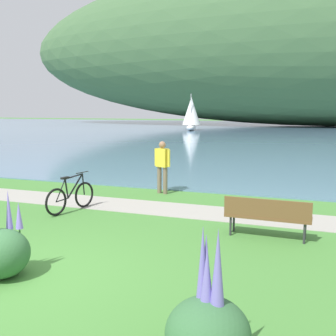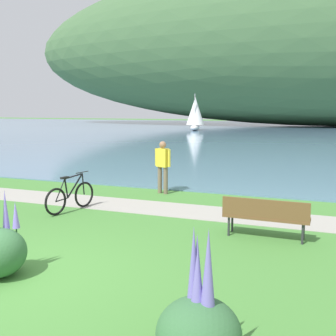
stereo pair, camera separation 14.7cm
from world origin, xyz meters
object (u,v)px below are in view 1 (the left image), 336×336
object	(u,v)px
park_bench_near_camera	(267,214)
person_at_shoreline	(162,164)
bicycle_leaning_near_bench	(71,197)
sailboat_mid_bay	(191,113)

from	to	relation	value
park_bench_near_camera	person_at_shoreline	world-z (taller)	person_at_shoreline
bicycle_leaning_near_bench	sailboat_mid_bay	size ratio (longest dim) A/B	0.38
park_bench_near_camera	person_at_shoreline	xyz separation A→B (m)	(-3.73, 3.55, 0.46)
park_bench_near_camera	bicycle_leaning_near_bench	xyz separation A→B (m)	(-5.23, 0.54, -0.12)
bicycle_leaning_near_bench	person_at_shoreline	size ratio (longest dim) A/B	1.02
park_bench_near_camera	bicycle_leaning_near_bench	world-z (taller)	bicycle_leaning_near_bench
park_bench_near_camera	person_at_shoreline	distance (m)	5.17
sailboat_mid_bay	park_bench_near_camera	bearing A→B (deg)	-71.17
park_bench_near_camera	sailboat_mid_bay	distance (m)	43.86
park_bench_near_camera	person_at_shoreline	size ratio (longest dim) A/B	1.06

